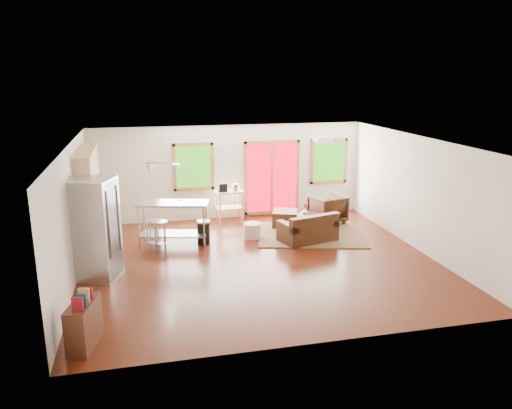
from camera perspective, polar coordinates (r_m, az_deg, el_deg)
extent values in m
cube|color=#371107|center=(10.92, 0.36, -6.55)|extent=(7.50, 7.00, 0.02)
cube|color=white|center=(10.25, 0.39, 7.21)|extent=(7.50, 7.00, 0.02)
cube|color=silver|center=(13.86, -3.03, 3.72)|extent=(7.50, 0.02, 2.60)
cube|color=silver|center=(10.33, -20.36, -1.10)|extent=(0.02, 7.00, 2.60)
cube|color=silver|center=(11.94, 18.21, 1.16)|extent=(0.02, 7.00, 2.60)
cube|color=silver|center=(7.31, 6.87, -6.73)|extent=(7.50, 0.02, 2.60)
cube|color=#1C4F0E|center=(13.64, -7.15, 4.30)|extent=(0.94, 0.02, 1.14)
cube|color=#9B5E2C|center=(13.54, -7.24, 6.83)|extent=(1.10, 0.05, 0.08)
cube|color=#9B5E2C|center=(13.76, -7.07, 1.80)|extent=(1.10, 0.05, 0.08)
cube|color=#9B5E2C|center=(13.59, -9.30, 4.18)|extent=(0.08, 0.05, 1.30)
cube|color=#9B5E2C|center=(13.70, -5.03, 4.40)|extent=(0.08, 0.05, 1.30)
cube|color=#A20418|center=(14.11, 1.82, 3.10)|extent=(1.44, 0.02, 1.94)
cube|color=#9B5E2C|center=(13.94, 1.86, 7.17)|extent=(1.60, 0.05, 0.08)
cube|color=#9B5E2C|center=(14.35, 1.79, -0.85)|extent=(1.60, 0.05, 0.08)
cube|color=#9B5E2C|center=(13.93, -1.20, 2.96)|extent=(0.08, 0.05, 2.10)
cube|color=#9B5E2C|center=(14.32, 4.77, 3.24)|extent=(0.08, 0.05, 2.10)
cube|color=#9B5E2C|center=(14.11, 1.82, 3.10)|extent=(0.08, 0.05, 1.94)
cube|color=#1C4F0E|center=(14.56, 8.34, 4.93)|extent=(0.94, 0.02, 1.14)
cube|color=#9B5E2C|center=(14.47, 8.43, 7.30)|extent=(1.10, 0.05, 0.08)
cube|color=#9B5E2C|center=(14.68, 8.25, 2.58)|extent=(1.10, 0.05, 0.08)
cube|color=#9B5E2C|center=(14.38, 6.44, 4.87)|extent=(0.08, 0.05, 1.30)
cube|color=#9B5E2C|center=(14.75, 10.19, 4.98)|extent=(0.08, 0.05, 1.30)
cube|color=#49623D|center=(12.68, 6.30, -3.43)|extent=(3.05, 2.62, 0.03)
cube|color=black|center=(12.19, 5.92, -3.32)|extent=(1.48, 1.07, 0.37)
cube|color=black|center=(11.86, 6.74, -2.07)|extent=(1.34, 0.51, 0.34)
cube|color=black|center=(11.81, 3.62, -2.55)|extent=(0.37, 0.78, 0.14)
cube|color=black|center=(12.43, 8.17, -1.78)|extent=(0.37, 0.78, 0.14)
cube|color=black|center=(12.00, 4.66, -2.38)|extent=(0.66, 0.61, 0.11)
cube|color=black|center=(12.31, 6.97, -1.99)|extent=(0.66, 0.61, 0.11)
cube|color=#371C0E|center=(13.17, 6.35, -1.26)|extent=(0.96, 0.66, 0.04)
cube|color=#371C0E|center=(12.97, 4.88, -2.30)|extent=(0.06, 0.06, 0.32)
cube|color=#371C0E|center=(13.11, 8.09, -2.20)|extent=(0.06, 0.06, 0.32)
cube|color=#371C0E|center=(13.34, 4.60, -1.80)|extent=(0.06, 0.06, 0.32)
cube|color=#371C0E|center=(13.48, 7.73, -1.71)|extent=(0.06, 0.06, 0.32)
imported|color=black|center=(13.66, 8.13, -0.33)|extent=(1.00, 0.96, 0.86)
cube|color=black|center=(13.28, 3.34, -1.62)|extent=(0.82, 0.82, 0.43)
cylinder|color=beige|center=(12.35, -0.43, -3.00)|extent=(0.57, 0.57, 0.37)
imported|color=silver|center=(12.94, 5.66, -0.84)|extent=(0.20, 0.20, 0.18)
sphere|color=#BD0125|center=(12.93, 5.75, -0.20)|extent=(0.08, 0.08, 0.07)
sphere|color=#BD0125|center=(12.87, 5.60, -0.18)|extent=(0.08, 0.08, 0.07)
sphere|color=#BD0125|center=(12.93, 5.61, -0.02)|extent=(0.08, 0.08, 0.07)
imported|color=maroon|center=(12.77, 7.41, -0.79)|extent=(0.23, 0.09, 0.31)
cube|color=tan|center=(12.15, -17.64, -2.72)|extent=(0.60, 2.20, 0.90)
cube|color=black|center=(12.02, -17.81, -0.58)|extent=(0.64, 2.24, 0.04)
cube|color=tan|center=(11.81, -18.79, 4.20)|extent=(0.36, 2.20, 0.70)
cylinder|color=#B7BABC|center=(11.51, -18.03, -0.70)|extent=(0.12, 0.12, 0.18)
cube|color=black|center=(12.38, -17.73, 0.43)|extent=(0.22, 0.18, 0.20)
cube|color=#B7BABC|center=(10.28, -18.00, -2.68)|extent=(1.02, 1.01, 2.01)
cube|color=gray|center=(10.13, -15.99, -2.78)|extent=(0.27, 0.70, 1.97)
cylinder|color=gray|center=(9.86, -16.47, -2.29)|extent=(0.03, 0.03, 1.34)
cylinder|color=gray|center=(10.29, -15.43, -1.49)|extent=(0.03, 0.03, 1.34)
cube|color=#B7BABC|center=(11.77, -9.54, 0.15)|extent=(1.76, 1.03, 0.04)
cube|color=gray|center=(11.99, -9.38, -3.32)|extent=(1.63, 0.91, 0.03)
cylinder|color=gray|center=(11.83, -13.22, -2.62)|extent=(0.05, 0.05, 1.00)
cylinder|color=gray|center=(11.57, -5.97, -2.68)|extent=(0.05, 0.05, 1.00)
cylinder|color=gray|center=(12.30, -12.69, -1.91)|extent=(0.05, 0.05, 1.00)
cylinder|color=gray|center=(12.06, -5.72, -1.95)|extent=(0.05, 0.05, 1.00)
imported|color=white|center=(11.95, -8.61, 0.36)|extent=(0.14, 0.12, 0.13)
cylinder|color=#B7BABC|center=(11.54, -11.77, -1.90)|extent=(0.45, 0.45, 0.04)
cylinder|color=gray|center=(11.69, -11.08, -3.51)|extent=(0.03, 0.03, 0.69)
cylinder|color=gray|center=(11.76, -11.93, -3.45)|extent=(0.03, 0.03, 0.69)
cylinder|color=gray|center=(11.60, -12.27, -3.73)|extent=(0.03, 0.03, 0.69)
cylinder|color=gray|center=(11.53, -11.42, -3.79)|extent=(0.03, 0.03, 0.69)
cylinder|color=gray|center=(11.68, -11.65, -4.18)|extent=(0.41, 0.41, 0.02)
cylinder|color=#B7BABC|center=(11.43, -10.91, -1.99)|extent=(0.40, 0.40, 0.04)
cylinder|color=gray|center=(11.62, -10.31, -3.58)|extent=(0.03, 0.03, 0.69)
cylinder|color=gray|center=(11.64, -11.23, -3.59)|extent=(0.03, 0.03, 0.69)
cylinder|color=gray|center=(11.46, -11.34, -3.89)|extent=(0.03, 0.03, 0.69)
cylinder|color=gray|center=(11.44, -10.41, -3.88)|extent=(0.03, 0.03, 0.69)
cylinder|color=gray|center=(11.58, -10.80, -4.31)|extent=(0.36, 0.36, 0.02)
cylinder|color=black|center=(11.97, -6.00, -3.27)|extent=(0.34, 0.34, 0.53)
cylinder|color=#B7BABC|center=(11.89, -6.04, -1.97)|extent=(0.35, 0.35, 0.04)
cube|color=tan|center=(13.47, -3.08, 1.47)|extent=(0.75, 0.52, 0.04)
cube|color=tan|center=(13.58, -3.06, -0.36)|extent=(0.71, 0.48, 0.03)
cube|color=tan|center=(13.33, -4.15, -0.57)|extent=(0.04, 0.04, 0.87)
cube|color=tan|center=(13.48, -1.59, -0.37)|extent=(0.04, 0.04, 0.87)
cube|color=tan|center=(13.68, -4.51, -0.18)|extent=(0.04, 0.04, 0.87)
cube|color=tan|center=(13.83, -2.01, 0.02)|extent=(0.04, 0.04, 0.87)
cube|color=black|center=(13.40, -3.86, 1.97)|extent=(0.24, 0.22, 0.23)
cylinder|color=#B7BABC|center=(13.49, -2.32, 1.99)|extent=(0.18, 0.18, 0.19)
cube|color=#371C0E|center=(8.03, -19.09, -12.83)|extent=(0.49, 0.85, 0.71)
cube|color=maroon|center=(7.60, -19.73, -10.69)|extent=(0.16, 0.08, 0.21)
cube|color=navy|center=(7.71, -19.39, -10.33)|extent=(0.16, 0.08, 0.19)
cube|color=#B1854F|center=(7.82, -19.07, -9.81)|extent=(0.16, 0.08, 0.23)
cube|color=maroon|center=(7.94, -18.74, -9.60)|extent=(0.16, 0.08, 0.18)
cube|color=white|center=(11.30, 7.64, 7.39)|extent=(0.35, 0.35, 0.12)
cylinder|color=gray|center=(11.51, -10.69, 6.24)|extent=(0.02, 0.02, 0.60)
cube|color=gray|center=(11.56, -10.62, 4.77)|extent=(0.80, 0.04, 0.03)
cone|color=#B7BABC|center=(11.57, -12.08, 4.11)|extent=(0.18, 0.18, 0.14)
cone|color=#B7BABC|center=(11.60, -9.11, 4.27)|extent=(0.18, 0.18, 0.14)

